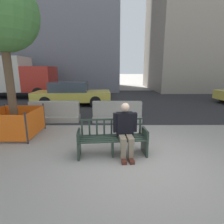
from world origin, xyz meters
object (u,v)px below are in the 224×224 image
Objects in this scene: construction_fence at (15,122)px; street_bench at (112,140)px; street_tree at (1,15)px; delivery_truck at (5,76)px; seated_person at (125,129)px; jersey_barrier_centre at (117,113)px; car_taxi_near at (72,93)px; jersey_barrier_left at (55,113)px.

street_bench is at bearing -23.21° from construction_fence.
street_tree is 9.57m from delivery_truck.
construction_fence is at bearing 158.32° from seated_person.
jersey_barrier_centre is 4.56m from car_taxi_near.
street_tree reaches higher than car_taxi_near.
delivery_truck is at bearing 131.30° from jersey_barrier_left.
street_bench is 2.97m from jersey_barrier_centre.
car_taxi_near is at bearing 82.77° from construction_fence.
seated_person reaches higher than construction_fence.
seated_person is at bearing -88.20° from jersey_barrier_centre.
delivery_truck is (-8.19, 6.40, 1.35)m from jersey_barrier_centre.
jersey_barrier_centre is at bearing -54.13° from car_taxi_near.
construction_fence is at bearing -153.98° from jersey_barrier_centre.
street_tree is 0.68× the size of delivery_truck.
car_taxi_near is (0.67, 5.31, 0.22)m from construction_fence.
car_taxi_near is 6.24m from delivery_truck.
construction_fence reaches higher than jersey_barrier_centre.
seated_person reaches higher than jersey_barrier_centre.
seated_person is 0.28× the size of street_tree.
jersey_barrier_centre is 0.43× the size of car_taxi_near.
car_taxi_near reaches higher than seated_person.
street_tree reaches higher than jersey_barrier_centre.
jersey_barrier_left is 3.71m from street_tree.
jersey_barrier_centre is 0.29× the size of delivery_truck.
delivery_truck is at bearing 141.99° from jersey_barrier_centre.
street_tree is at bearing 156.79° from street_bench.
delivery_truck reaches higher than construction_fence.
jersey_barrier_centre is at bearing -38.01° from delivery_truck.
construction_fence is at bearing -135.00° from street_tree.
delivery_truck is (-7.97, 9.36, 1.29)m from street_bench.
street_bench is at bearing 174.80° from seated_person.
car_taxi_near is 0.68× the size of delivery_truck.
street_tree is at bearing -58.85° from delivery_truck.
car_taxi_near is (-2.76, 6.68, 0.00)m from seated_person.
jersey_barrier_left is (-2.67, 3.00, -0.35)m from seated_person.
street_tree is at bearing -97.23° from car_taxi_near.
construction_fence is at bearing -58.85° from delivery_truck.
car_taxi_near is (0.67, 5.31, -2.89)m from street_tree.
car_taxi_near is (-2.44, 6.65, 0.30)m from street_bench.
jersey_barrier_centre is 0.99× the size of jersey_barrier_left.
jersey_barrier_centre is at bearing 26.02° from construction_fence.
street_tree is at bearing -114.85° from jersey_barrier_left.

